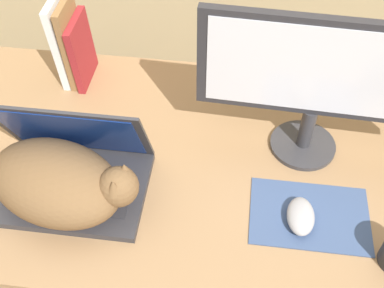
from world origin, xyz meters
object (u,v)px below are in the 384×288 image
Objects in this scene: external_monitor at (320,79)px; computer_mouse at (301,216)px; cat at (59,182)px; book_row at (72,45)px; laptop at (73,171)px.

computer_mouse is (-0.01, -0.23, -0.21)m from external_monitor.
book_row reaches higher than cat.
book_row is at bearing 163.30° from external_monitor.
laptop is at bearing 80.86° from cat.
computer_mouse is at bearing -33.64° from book_row.
external_monitor is 0.69m from book_row.
external_monitor is 0.31m from computer_mouse.
external_monitor is (0.56, 0.25, 0.15)m from cat.
cat is 0.80× the size of external_monitor.
external_monitor reaches higher than computer_mouse.
external_monitor is 2.19× the size of book_row.
laptop is 0.61m from external_monitor.
laptop is 3.40× the size of computer_mouse.
external_monitor is at bearing 23.88° from cat.
laptop reaches higher than computer_mouse.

